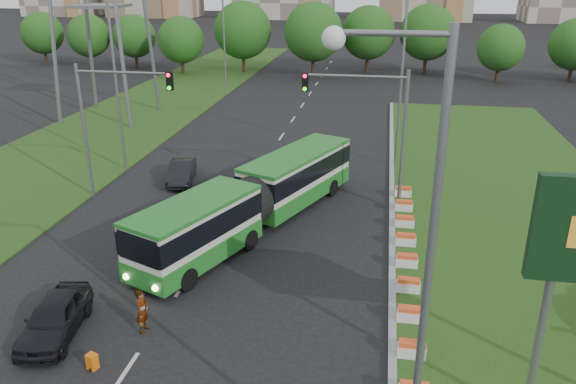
% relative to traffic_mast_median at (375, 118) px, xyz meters
% --- Properties ---
extents(ground, '(360.00, 360.00, 0.00)m').
position_rel_traffic_mast_median_xyz_m(ground, '(-4.78, -10.00, -5.35)').
color(ground, black).
rests_on(ground, ground).
extents(grass_median, '(14.00, 60.00, 0.15)m').
position_rel_traffic_mast_median_xyz_m(grass_median, '(8.22, -2.00, -5.27)').
color(grass_median, '#254714').
rests_on(grass_median, ground).
extents(median_kerb, '(0.30, 60.00, 0.18)m').
position_rel_traffic_mast_median_xyz_m(median_kerb, '(1.27, -2.00, -5.26)').
color(median_kerb, gray).
rests_on(median_kerb, ground).
extents(left_verge, '(12.00, 110.00, 0.10)m').
position_rel_traffic_mast_median_xyz_m(left_verge, '(-22.78, 15.00, -5.30)').
color(left_verge, '#254714').
rests_on(left_verge, ground).
extents(lane_markings, '(0.20, 100.00, 0.01)m').
position_rel_traffic_mast_median_xyz_m(lane_markings, '(-7.78, 10.00, -5.35)').
color(lane_markings, '#B9B8B1').
rests_on(lane_markings, ground).
extents(flower_planters, '(1.10, 20.30, 0.60)m').
position_rel_traffic_mast_median_xyz_m(flower_planters, '(1.92, -8.10, -4.90)').
color(flower_planters, white).
rests_on(flower_planters, grass_median).
extents(traffic_mast_median, '(5.76, 0.32, 8.00)m').
position_rel_traffic_mast_median_xyz_m(traffic_mast_median, '(0.00, 0.00, 0.00)').
color(traffic_mast_median, slate).
rests_on(traffic_mast_median, ground).
extents(traffic_mast_left, '(5.76, 0.32, 8.00)m').
position_rel_traffic_mast_median_xyz_m(traffic_mast_left, '(-15.16, -1.00, 0.00)').
color(traffic_mast_left, slate).
rests_on(traffic_mast_left, ground).
extents(street_lamps, '(36.00, 60.00, 12.00)m').
position_rel_traffic_mast_median_xyz_m(street_lamps, '(-7.78, 0.00, 0.65)').
color(street_lamps, slate).
rests_on(street_lamps, ground).
extents(tree_line, '(120.00, 8.00, 9.00)m').
position_rel_traffic_mast_median_xyz_m(tree_line, '(5.22, 45.00, -0.85)').
color(tree_line, '#1E4C14').
rests_on(tree_line, ground).
extents(articulated_bus, '(2.58, 16.58, 2.73)m').
position_rel_traffic_mast_median_xyz_m(articulated_bus, '(-6.18, -3.68, -3.68)').
color(articulated_bus, beige).
rests_on(articulated_bus, ground).
extents(car_left_near, '(2.43, 4.58, 1.48)m').
position_rel_traffic_mast_median_xyz_m(car_left_near, '(-11.27, -14.33, -4.61)').
color(car_left_near, black).
rests_on(car_left_near, ground).
extents(car_left_far, '(2.28, 4.41, 1.38)m').
position_rel_traffic_mast_median_xyz_m(car_left_far, '(-12.26, 2.33, -4.66)').
color(car_left_far, black).
rests_on(car_left_far, ground).
extents(pedestrian, '(0.45, 0.67, 1.81)m').
position_rel_traffic_mast_median_xyz_m(pedestrian, '(-8.09, -13.59, -4.45)').
color(pedestrian, gray).
rests_on(pedestrian, ground).
extents(shopping_trolley, '(0.34, 0.36, 0.59)m').
position_rel_traffic_mast_median_xyz_m(shopping_trolley, '(-8.96, -15.96, -5.06)').
color(shopping_trolley, orange).
rests_on(shopping_trolley, ground).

